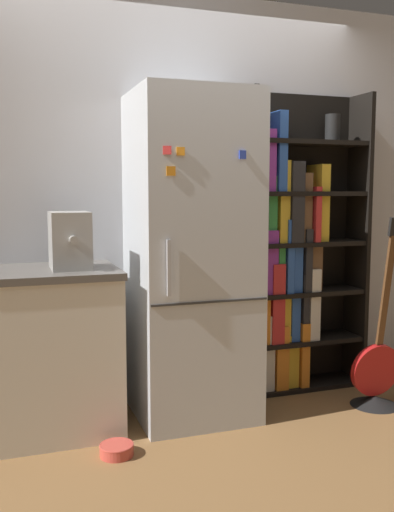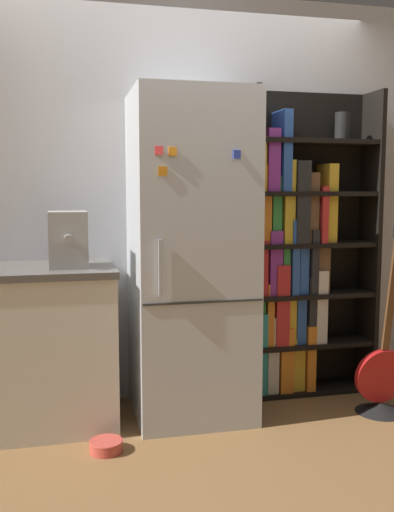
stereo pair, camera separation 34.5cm
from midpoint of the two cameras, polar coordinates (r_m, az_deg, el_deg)
The scene contains 8 objects.
ground_plane at distance 3.54m, azimuth -2.84°, elevation -16.02°, with size 16.00×16.00×0.00m, color olive.
wall_back at distance 3.73m, azimuth -5.00°, elevation 5.63°, with size 8.00×0.05×2.60m.
refrigerator at distance 3.40m, azimuth -3.48°, elevation -0.11°, with size 0.69×0.69×1.93m.
bookshelf at distance 3.88m, azimuth 6.68°, elevation -0.17°, with size 0.88×0.29×2.01m.
kitchen_counter at distance 3.40m, azimuth -17.35°, elevation -8.98°, with size 0.76×0.64×0.93m.
espresso_machine at distance 3.26m, azimuth -15.58°, elevation 1.50°, with size 0.21×0.33×0.32m.
guitar at distance 3.80m, azimuth 14.97°, elevation -11.85°, with size 0.34×0.31×1.20m.
pet_bowl at distance 3.15m, azimuth -11.34°, elevation -18.47°, with size 0.18×0.18×0.06m.
Camera 1 is at (-1.07, -3.10, 1.36)m, focal length 40.00 mm.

